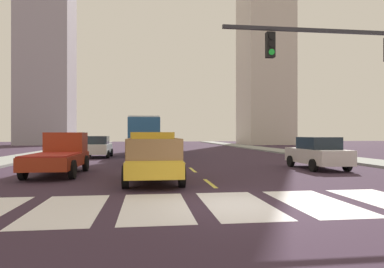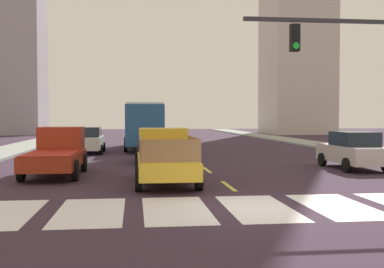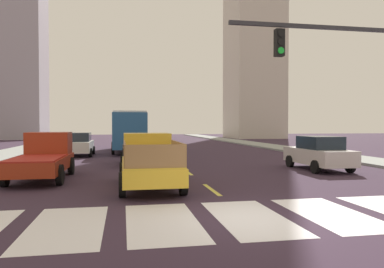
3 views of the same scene
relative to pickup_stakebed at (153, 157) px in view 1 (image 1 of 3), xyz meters
The scene contains 23 objects.
ground_plane 5.68m from the pickup_stakebed, 67.54° to the right, with size 160.00×160.00×0.00m, color #342435.
sidewalk_right 19.01m from the pickup_stakebed, 42.48° to the left, with size 3.11×110.00×0.15m, color gray.
sidewalk_left 16.12m from the pickup_stakebed, 127.18° to the left, with size 3.11×110.00×0.15m, color gray.
crosswalk_stripe_2 5.71m from the pickup_stakebed, 113.25° to the right, with size 1.69×3.77×0.01m, color silver.
crosswalk_stripe_3 5.26m from the pickup_stakebed, 90.46° to the right, with size 1.69×3.77×0.01m, color silver.
crosswalk_stripe_4 5.67m from the pickup_stakebed, 67.54° to the right, with size 1.69×3.77×0.01m, color silver.
crosswalk_stripe_5 6.80m from the pickup_stakebed, 50.14° to the right, with size 1.69×3.77×0.01m, color silver.
lane_dash_0 2.61m from the pickup_stakebed, 28.75° to the right, with size 0.16×2.40×0.01m, color #D8C949.
lane_dash_1 4.48m from the pickup_stakebed, 60.80° to the left, with size 0.16×2.40×0.01m, color #D8C949.
lane_dash_2 9.13m from the pickup_stakebed, 76.38° to the left, with size 0.16×2.40×0.01m, color #D8C949.
lane_dash_3 14.02m from the pickup_stakebed, 81.21° to the left, with size 0.16×2.40×0.01m, color #D8C949.
lane_dash_4 18.97m from the pickup_stakebed, 83.52° to the left, with size 0.16×2.40×0.01m, color #D8C949.
lane_dash_5 23.94m from the pickup_stakebed, 84.87° to the left, with size 0.16×2.40×0.01m, color #D8C949.
lane_dash_6 28.92m from the pickup_stakebed, 85.76° to the left, with size 0.16×2.40×0.01m, color #D8C949.
lane_dash_7 33.91m from the pickup_stakebed, 86.38° to the left, with size 0.16×2.40×0.01m, color #D8C949.
pickup_stakebed is the anchor object (origin of this frame).
pickup_dark 5.17m from the pickup_stakebed, 146.31° to the left, with size 2.18×5.20×1.96m.
city_bus 18.19m from the pickup_stakebed, 91.43° to the left, with size 2.72×10.80×3.32m.
sedan_near_right 15.09m from the pickup_stakebed, 105.89° to the left, with size 2.02×4.40×1.72m.
sedan_far 9.51m from the pickup_stakebed, 21.13° to the left, with size 2.02×4.40×1.72m.
sedan_mid 7.71m from the pickup_stakebed, 90.59° to the left, with size 2.02×4.40×1.72m.
tower_tall_centre 57.96m from the pickup_stakebed, 65.73° to the left, with size 8.33×9.90×52.11m, color beige.
block_mid_left 54.58m from the pickup_stakebed, 109.79° to the left, with size 8.80×7.87×31.86m, color #9C94A1.
Camera 1 is at (-2.39, -8.94, 1.87)m, focal length 32.33 mm.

